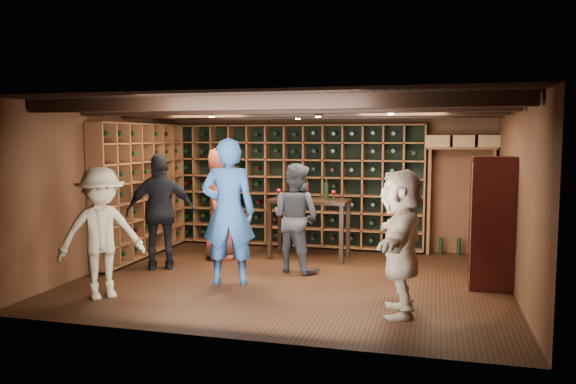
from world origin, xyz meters
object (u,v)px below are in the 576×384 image
(man_blue_shirt, at_px, (228,212))
(guest_beige, at_px, (401,242))
(display_cabinet, at_px, (491,226))
(guest_red_floral, at_px, (222,203))
(tasting_table, at_px, (309,207))
(guest_woman_black, at_px, (161,212))
(guest_khaki, at_px, (101,233))
(man_grey_suit, at_px, (296,218))

(man_blue_shirt, height_order, guest_beige, man_blue_shirt)
(display_cabinet, height_order, guest_beige, display_cabinet)
(guest_red_floral, bearing_deg, display_cabinet, -104.93)
(guest_beige, relative_size, tasting_table, 1.24)
(guest_woman_black, height_order, tasting_table, guest_woman_black)
(guest_woman_black, bearing_deg, man_blue_shirt, 130.58)
(guest_woman_black, relative_size, guest_khaki, 1.07)
(man_blue_shirt, xyz_separation_m, guest_red_floral, (-0.70, 1.55, -0.07))
(display_cabinet, xyz_separation_m, man_blue_shirt, (-3.49, -0.67, 0.16))
(display_cabinet, distance_m, man_blue_shirt, 3.56)
(man_blue_shirt, relative_size, man_grey_suit, 1.23)
(man_grey_suit, distance_m, guest_woman_black, 2.08)
(guest_red_floral, xyz_separation_m, tasting_table, (1.42, 0.35, -0.07))
(man_blue_shirt, bearing_deg, guest_beige, 146.77)
(guest_beige, bearing_deg, guest_woman_black, -113.57)
(display_cabinet, height_order, tasting_table, display_cabinet)
(man_grey_suit, bearing_deg, guest_khaki, 65.85)
(tasting_table, bearing_deg, guest_woman_black, -144.25)
(guest_red_floral, height_order, guest_beige, guest_red_floral)
(tasting_table, bearing_deg, guest_red_floral, -163.57)
(display_cabinet, distance_m, guest_khaki, 5.10)
(guest_khaki, bearing_deg, man_grey_suit, -0.58)
(display_cabinet, distance_m, tasting_table, 3.04)
(guest_woman_black, bearing_deg, display_cabinet, 154.96)
(man_grey_suit, height_order, guest_khaki, guest_khaki)
(guest_red_floral, relative_size, guest_khaki, 1.13)
(man_grey_suit, xyz_separation_m, guest_red_floral, (-1.43, 0.62, 0.12))
(man_grey_suit, bearing_deg, tasting_table, -68.34)
(man_blue_shirt, relative_size, tasting_table, 1.49)
(guest_khaki, bearing_deg, guest_woman_black, 45.49)
(display_cabinet, xyz_separation_m, guest_woman_black, (-4.81, -0.10, 0.03))
(display_cabinet, relative_size, man_grey_suit, 1.06)
(man_grey_suit, relative_size, guest_red_floral, 0.88)
(man_blue_shirt, xyz_separation_m, guest_woman_black, (-1.32, 0.57, -0.12))
(display_cabinet, bearing_deg, guest_beige, -127.55)
(guest_khaki, distance_m, tasting_table, 3.59)
(man_blue_shirt, relative_size, guest_khaki, 1.22)
(guest_woman_black, height_order, guest_beige, guest_woman_black)
(guest_red_floral, distance_m, guest_beige, 3.87)
(display_cabinet, relative_size, guest_khaki, 1.05)
(guest_khaki, relative_size, guest_beige, 0.99)
(guest_woman_black, bearing_deg, guest_beige, 133.87)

